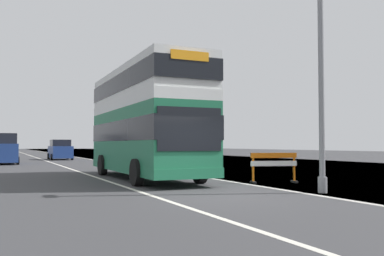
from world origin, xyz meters
name	(u,v)px	position (x,y,z in m)	size (l,w,h in m)	color
ground	(230,196)	(0.61, 0.14, -0.05)	(140.00, 280.00, 0.10)	#38383A
double_decker_bus	(145,121)	(0.18, 6.94, 2.58)	(2.96, 10.16, 4.85)	#1E6B47
lamppost_foreground	(321,72)	(3.49, -0.68, 3.83)	(0.29, 0.70, 8.12)	gray
roadworks_barrier	(274,163)	(4.13, 2.76, 0.77)	(1.90, 0.89, 1.19)	orange
car_oncoming_near	(5,150)	(-5.20, 24.59, 1.10)	(1.96, 4.39, 2.36)	navy
car_receding_mid	(60,150)	(-0.01, 32.63, 0.94)	(2.09, 4.47, 1.98)	navy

